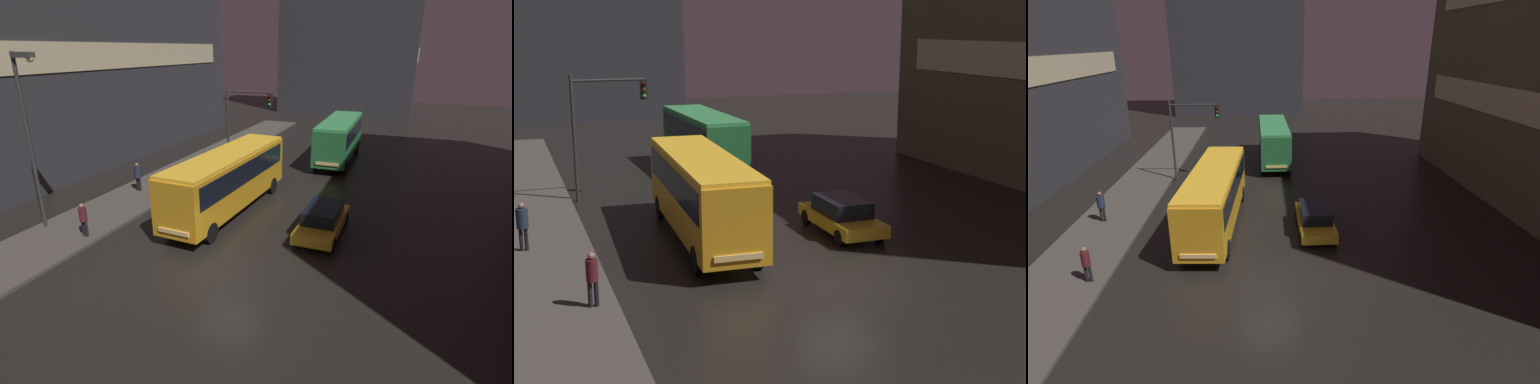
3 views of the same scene
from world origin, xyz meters
TOP-DOWN VIEW (x-y plane):
  - ground_plane at (0.00, 0.00)m, footprint 120.00×120.00m
  - sidewalk_left at (-9.00, 10.00)m, footprint 4.00×48.00m
  - building_left_tower at (-19.64, 14.72)m, footprint 10.07×29.96m
  - building_far_backdrop at (-3.24, 48.23)m, footprint 18.07×12.00m
  - bus_near at (-2.81, 6.01)m, footprint 2.88×10.51m
  - bus_far at (0.86, 18.97)m, footprint 2.54×9.47m
  - car_taxi at (2.71, 5.07)m, footprint 1.94×4.64m
  - pedestrian_near at (-9.39, 6.65)m, footprint 0.52×0.52m
  - pedestrian_mid at (-7.72, 0.32)m, footprint 0.50×0.50m
  - traffic_light_main at (-5.43, 14.18)m, footprint 3.57×0.35m
  - street_lamp_sidewalk at (-10.23, 0.45)m, footprint 1.25×0.36m

SIDE VIEW (x-z plane):
  - ground_plane at x=0.00m, z-range 0.00..0.00m
  - sidewalk_left at x=-9.00m, z-range 0.00..0.15m
  - car_taxi at x=2.71m, z-range 0.02..1.47m
  - pedestrian_mid at x=-7.72m, z-range 0.29..1.96m
  - pedestrian_near at x=-9.39m, z-range 0.35..2.15m
  - bus_far at x=0.86m, z-range 0.39..3.74m
  - bus_near at x=-2.81m, z-range 0.39..3.76m
  - traffic_light_main at x=-5.43m, z-range 1.09..7.09m
  - street_lamp_sidewalk at x=-10.23m, z-range 1.43..9.81m
  - building_left_tower at x=-19.64m, z-range 0.00..22.47m
  - building_far_backdrop at x=-3.24m, z-range 0.00..22.51m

